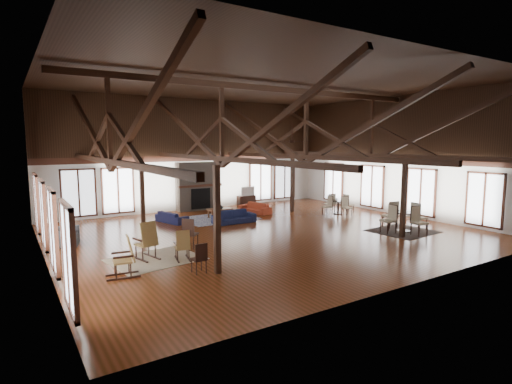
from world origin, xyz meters
TOP-DOWN VIEW (x-y plane):
  - floor at (0.00, 0.00)m, footprint 16.00×16.00m
  - ceiling at (0.00, 0.00)m, footprint 16.00×14.00m
  - wall_back at (0.00, 7.00)m, footprint 16.00×0.02m
  - wall_front at (0.00, -7.00)m, footprint 16.00×0.02m
  - wall_left at (-8.00, 0.00)m, footprint 0.02×14.00m
  - wall_right at (8.00, 0.00)m, footprint 0.02×14.00m
  - roof_truss at (0.00, 0.00)m, footprint 15.60×14.07m
  - post_grid at (0.00, 0.00)m, footprint 8.16×7.16m
  - fireplace at (0.00, 6.67)m, footprint 2.50×0.69m
  - ceiling_fan at (0.50, -1.00)m, footprint 1.60×1.60m
  - sofa_navy_front at (-0.15, 2.43)m, footprint 1.98×0.83m
  - sofa_navy_left at (-2.50, 4.08)m, footprint 1.82×1.13m
  - sofa_orange at (2.07, 4.13)m, footprint 1.91×1.11m
  - coffee_table at (-0.13, 3.90)m, footprint 1.22×0.64m
  - vase at (-0.09, 3.80)m, footprint 0.21×0.21m
  - armchair at (-7.20, 2.15)m, footprint 1.14×1.06m
  - side_table_lamp at (-7.60, 2.77)m, footprint 0.41×0.41m
  - rocking_chair_a at (-5.26, -1.14)m, footprint 0.71×1.04m
  - rocking_chair_b at (-4.35, -1.81)m, footprint 0.54×0.81m
  - rocking_chair_c at (-6.23, -2.40)m, footprint 0.94×0.59m
  - side_chair_a at (-3.62, -0.62)m, footprint 0.63×0.63m
  - side_chair_b at (-4.43, -3.28)m, footprint 0.38×0.38m
  - cafe_table_near at (4.94, -2.85)m, footprint 2.23×2.23m
  - cafe_table_far at (5.54, 1.62)m, footprint 1.86×1.86m
  - cup_near at (4.91, -2.91)m, footprint 0.15×0.15m
  - cup_far at (5.48, 1.69)m, footprint 0.17×0.17m
  - tv_console at (3.10, 6.75)m, footprint 1.09×0.41m
  - television at (3.15, 6.75)m, footprint 0.93×0.21m
  - rug_tan at (-5.05, -1.27)m, footprint 2.95×2.48m
  - rug_navy at (-0.24, 3.79)m, footprint 3.48×2.65m
  - rug_dark at (4.92, -2.83)m, footprint 2.53×2.33m

SIDE VIEW (x-z plane):
  - floor at x=0.00m, z-range 0.00..0.00m
  - rug_tan at x=-5.05m, z-range 0.00..0.01m
  - rug_navy at x=-0.24m, z-range 0.00..0.01m
  - rug_dark at x=4.92m, z-range 0.00..0.01m
  - sofa_navy_left at x=-2.50m, z-range 0.00..0.50m
  - sofa_orange at x=2.07m, z-range 0.00..0.52m
  - tv_console at x=3.10m, z-range 0.00..0.55m
  - sofa_navy_front at x=-0.15m, z-range 0.00..0.57m
  - armchair at x=-7.20m, z-range 0.00..0.63m
  - side_table_lamp at x=-7.60m, z-range -0.13..0.92m
  - coffee_table at x=-0.13m, z-range 0.17..0.63m
  - rocking_chair_b at x=-4.35m, z-range -0.03..0.94m
  - cafe_table_far at x=5.54m, z-range 0.00..0.96m
  - side_chair_b at x=-4.43m, z-range 0.07..0.95m
  - rocking_chair_c at x=-6.23m, z-range -0.03..1.11m
  - vase at x=-0.09m, z-range 0.46..0.65m
  - cafe_table_near at x=4.94m, z-range 0.00..1.14m
  - rocking_chair_a at x=-5.26m, z-range -0.04..1.19m
  - side_chair_a at x=-3.62m, z-range 0.09..1.15m
  - cup_far at x=5.48m, z-range 0.69..0.80m
  - television at x=3.15m, z-range 0.55..1.08m
  - cup_near at x=4.91m, z-range 0.82..0.92m
  - fireplace at x=0.00m, z-range -0.01..2.59m
  - post_grid at x=0.00m, z-range 0.00..3.05m
  - wall_back at x=0.00m, z-range 0.00..6.00m
  - wall_front at x=0.00m, z-range 0.00..6.00m
  - wall_left at x=-8.00m, z-range 0.00..6.00m
  - wall_right at x=8.00m, z-range 0.00..6.00m
  - ceiling_fan at x=0.50m, z-range 3.36..4.11m
  - roof_truss at x=0.00m, z-range 2.46..5.60m
  - ceiling at x=0.00m, z-range 5.99..6.01m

